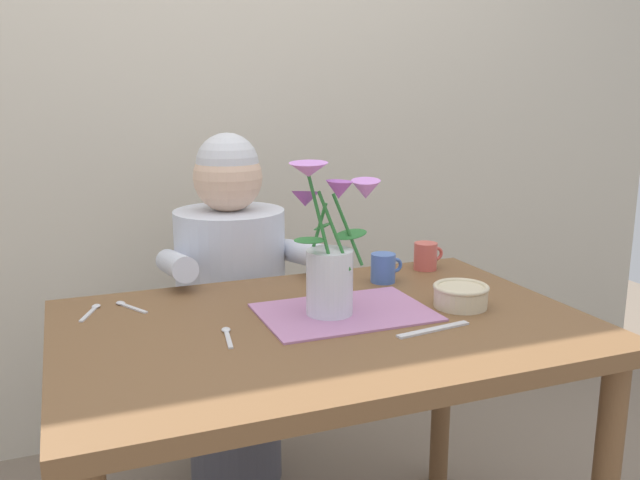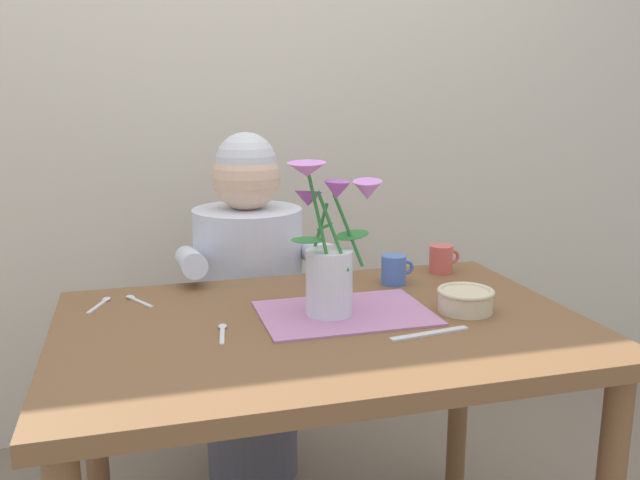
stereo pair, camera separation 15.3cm
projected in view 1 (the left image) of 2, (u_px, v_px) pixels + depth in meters
The scene contains 12 objects.
wood_panel_backdrop at pixel (215, 92), 2.36m from camera, with size 4.00×0.10×2.50m, color beige.
dining_table at pixel (325, 361), 1.54m from camera, with size 1.20×0.80×0.74m.
seated_person at pixel (232, 315), 2.10m from camera, with size 0.45×0.47×1.14m.
striped_placemat at pixel (345, 312), 1.58m from camera, with size 0.40×0.28×0.01m, color #B275A3.
flower_vase at pixel (330, 254), 1.53m from camera, with size 0.26×0.22×0.37m.
ceramic_bowl at pixel (461, 295), 1.62m from camera, with size 0.14×0.14×0.06m.
dinner_knife at pixel (433, 330), 1.46m from camera, with size 0.19×0.02×0.01m, color silver.
ceramic_mug at pixel (384, 268), 1.83m from camera, with size 0.09×0.07×0.08m.
coffee_cup at pixel (426, 256), 1.96m from camera, with size 0.09×0.07×0.08m.
spoon_0 at pixel (127, 305), 1.62m from camera, with size 0.07×0.11×0.01m.
spoon_1 at pixel (227, 334), 1.43m from camera, with size 0.03×0.12×0.01m.
spoon_2 at pixel (93, 310), 1.59m from camera, with size 0.06×0.12×0.01m.
Camera 1 is at (-0.54, -1.34, 1.26)m, focal length 37.27 mm.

